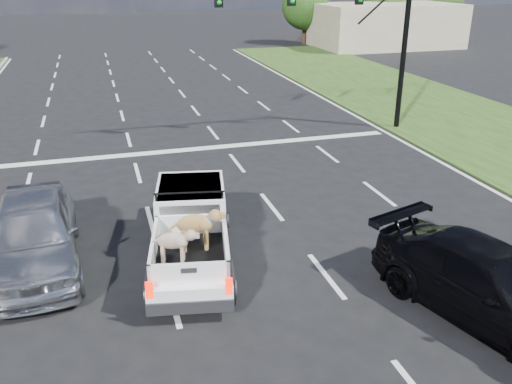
{
  "coord_description": "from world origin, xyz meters",
  "views": [
    {
      "loc": [
        -2.8,
        -9.72,
        6.47
      ],
      "look_at": [
        0.68,
        2.0,
        1.39
      ],
      "focal_mm": 38.0,
      "sensor_mm": 36.0,
      "label": 1
    }
  ],
  "objects_px": {
    "silver_sedan": "(33,234)",
    "traffic_signal": "(353,16)",
    "black_coupe": "(491,285)",
    "pickup_truck": "(191,230)"
  },
  "relations": [
    {
      "from": "pickup_truck",
      "to": "traffic_signal",
      "type": "bearing_deg",
      "value": 58.34
    },
    {
      "from": "silver_sedan",
      "to": "traffic_signal",
      "type": "bearing_deg",
      "value": 31.86
    },
    {
      "from": "silver_sedan",
      "to": "black_coupe",
      "type": "distance_m",
      "value": 9.91
    },
    {
      "from": "traffic_signal",
      "to": "pickup_truck",
      "type": "distance_m",
      "value": 12.78
    },
    {
      "from": "black_coupe",
      "to": "silver_sedan",
      "type": "bearing_deg",
      "value": 134.06
    },
    {
      "from": "traffic_signal",
      "to": "silver_sedan",
      "type": "distance_m",
      "value": 14.81
    },
    {
      "from": "silver_sedan",
      "to": "black_coupe",
      "type": "xyz_separation_m",
      "value": [
        8.72,
        -4.71,
        -0.1
      ]
    },
    {
      "from": "traffic_signal",
      "to": "black_coupe",
      "type": "bearing_deg",
      "value": -103.24
    },
    {
      "from": "pickup_truck",
      "to": "silver_sedan",
      "type": "relative_size",
      "value": 1.01
    },
    {
      "from": "pickup_truck",
      "to": "silver_sedan",
      "type": "height_order",
      "value": "pickup_truck"
    }
  ]
}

